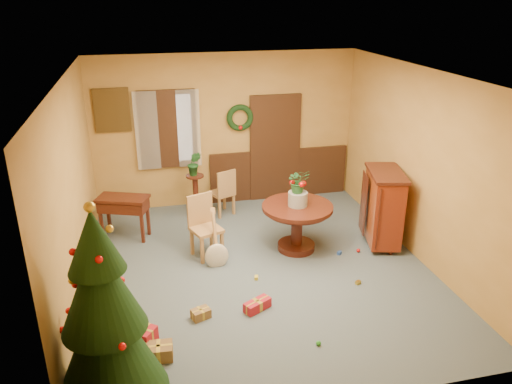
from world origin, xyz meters
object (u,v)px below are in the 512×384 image
object	(u,v)px
chair_near	(204,224)
sideboard	(383,206)
christmas_tree	(105,318)
writing_desk	(124,207)
dining_table	(297,219)

from	to	relation	value
chair_near	sideboard	bearing A→B (deg)	-5.79
christmas_tree	sideboard	bearing A→B (deg)	32.28
christmas_tree	sideboard	distance (m)	4.98
writing_desk	sideboard	world-z (taller)	sideboard
chair_near	sideboard	distance (m)	2.91
dining_table	christmas_tree	size ratio (longest dim) A/B	0.50
dining_table	sideboard	world-z (taller)	sideboard
chair_near	writing_desk	xyz separation A→B (m)	(-1.23, 0.89, 0.03)
dining_table	chair_near	xyz separation A→B (m)	(-1.47, 0.18, -0.01)
dining_table	christmas_tree	world-z (taller)	christmas_tree
dining_table	chair_near	world-z (taller)	chair_near
dining_table	writing_desk	bearing A→B (deg)	158.46
christmas_tree	sideboard	xyz separation A→B (m)	(4.20, 2.65, -0.40)
christmas_tree	writing_desk	bearing A→B (deg)	88.85
writing_desk	chair_near	bearing A→B (deg)	-35.80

